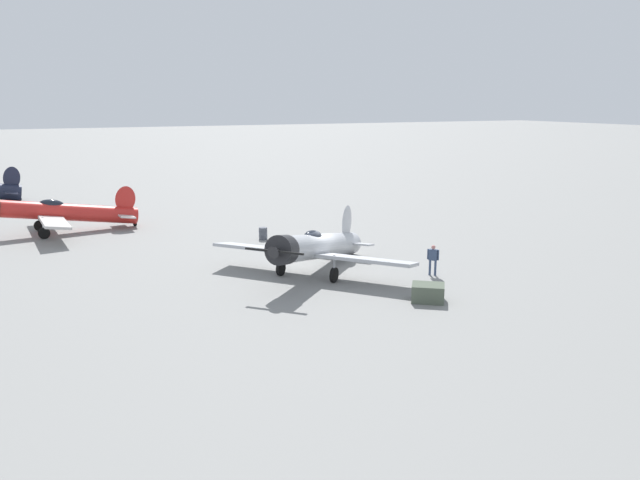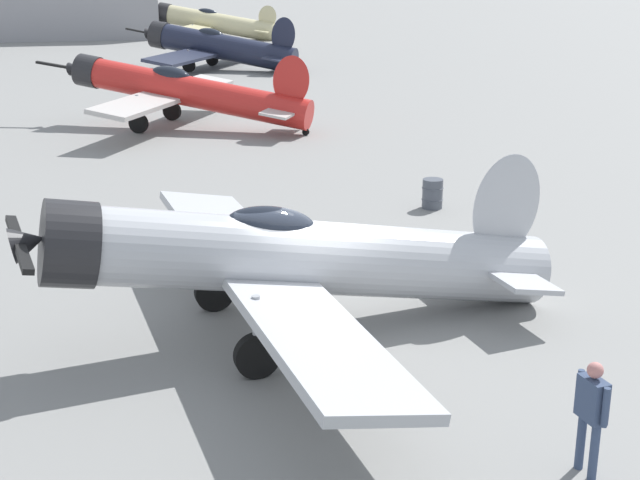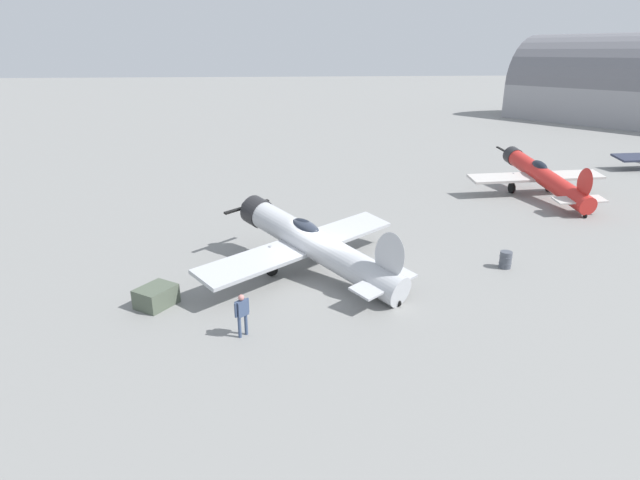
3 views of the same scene
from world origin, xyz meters
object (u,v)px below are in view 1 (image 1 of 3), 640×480
Objects in this scene: fuel_drum at (263,233)px; airplane_mid_apron at (60,212)px; equipment_crate at (428,293)px; airplane_foreground at (316,247)px; ground_crew_mechanic at (433,257)px.

airplane_mid_apron is at bearing 56.32° from fuel_drum.
fuel_drum is at bearing 8.19° from equipment_crate.
equipment_crate is 2.32× the size of fuel_drum.
airplane_foreground is 6.44m from ground_crew_mechanic.
airplane_foreground reaches higher than ground_crew_mechanic.
equipment_crate is (-6.80, -2.73, -1.09)m from airplane_foreground.
ground_crew_mechanic is 13.64m from fuel_drum.
equipment_crate is (-24.57, -14.81, -1.13)m from airplane_mid_apron.
equipment_crate is at bearing -168.34° from ground_crew_mechanic.
airplane_mid_apron is 6.25× the size of equipment_crate.
fuel_drum is (-8.31, -12.47, -1.13)m from airplane_mid_apron.
fuel_drum is (16.26, 2.34, 0.01)m from equipment_crate.
fuel_drum is at bearing 72.31° from ground_crew_mechanic.
ground_crew_mechanic reaches higher than fuel_drum.
ground_crew_mechanic is at bearing -38.11° from equipment_crate.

